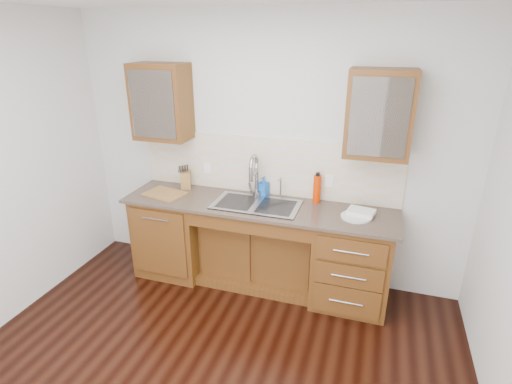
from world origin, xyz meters
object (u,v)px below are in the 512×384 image
(knife_block, at_px, (186,179))
(water_bottle, at_px, (317,189))
(soap_bottle, at_px, (264,186))
(plate, at_px, (356,217))
(cutting_board, at_px, (165,194))

(knife_block, bearing_deg, water_bottle, -23.48)
(water_bottle, bearing_deg, soap_bottle, 177.68)
(soap_bottle, distance_m, plate, 1.00)
(soap_bottle, height_order, plate, soap_bottle)
(soap_bottle, relative_size, water_bottle, 0.71)
(plate, xyz_separation_m, cutting_board, (-1.93, -0.04, 0.00))
(water_bottle, distance_m, knife_block, 1.41)
(water_bottle, bearing_deg, knife_block, -179.18)
(soap_bottle, bearing_deg, knife_block, -159.59)
(soap_bottle, height_order, knife_block, soap_bottle)
(plate, relative_size, cutting_board, 0.68)
(knife_block, relative_size, cutting_board, 0.46)
(water_bottle, bearing_deg, cutting_board, -169.66)
(soap_bottle, bearing_deg, cutting_board, -145.28)
(plate, distance_m, cutting_board, 1.93)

